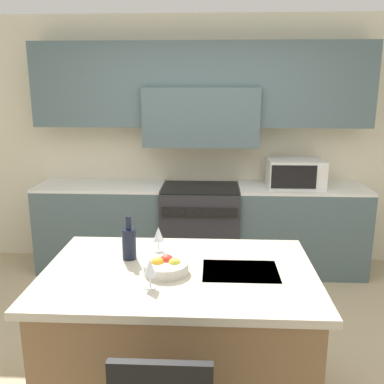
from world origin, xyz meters
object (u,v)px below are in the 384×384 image
object	(u,v)px
range_stove	(200,229)
wine_glass_far	(158,235)
microwave	(295,173)
wine_bottle	(129,243)
wine_glass_near	(150,268)
fruit_bowl	(166,266)

from	to	relation	value
range_stove	wine_glass_far	size ratio (longest dim) A/B	5.59
microwave	wine_glass_far	distance (m)	2.17
wine_glass_far	wine_bottle	bearing A→B (deg)	-141.24
microwave	wine_glass_far	world-z (taller)	microwave
wine_glass_near	wine_glass_far	world-z (taller)	same
wine_glass_near	fruit_bowl	size ratio (longest dim) A/B	0.64
wine_glass_near	wine_glass_far	bearing A→B (deg)	92.12
wine_glass_near	fruit_bowl	distance (m)	0.22
range_stove	fruit_bowl	world-z (taller)	fruit_bowl
range_stove	microwave	size ratio (longest dim) A/B	1.62
range_stove	fruit_bowl	bearing A→B (deg)	-93.81
wine_glass_near	range_stove	bearing A→B (deg)	84.98
range_stove	fruit_bowl	xyz separation A→B (m)	(-0.14, -2.11, 0.49)
wine_bottle	wine_glass_far	bearing A→B (deg)	38.76
wine_glass_far	range_stove	bearing A→B (deg)	82.90
wine_glass_far	fruit_bowl	bearing A→B (deg)	-75.72
wine_bottle	wine_glass_near	xyz separation A→B (m)	(0.19, -0.39, 0.01)
range_stove	wine_glass_far	bearing A→B (deg)	-97.10
wine_bottle	wine_glass_far	size ratio (longest dim) A/B	1.67
microwave	wine_glass_near	world-z (taller)	microwave
microwave	fruit_bowl	bearing A→B (deg)	-117.97
wine_glass_far	fruit_bowl	xyz separation A→B (m)	(0.08, -0.32, -0.08)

